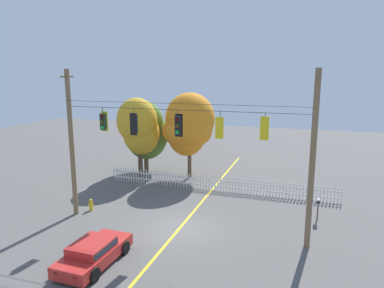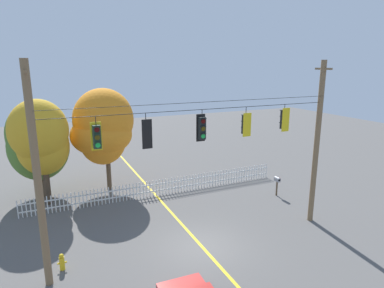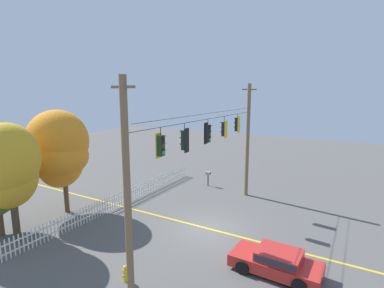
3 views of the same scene
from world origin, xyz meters
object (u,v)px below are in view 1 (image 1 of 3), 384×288
at_px(traffic_signal_northbound_primary, 178,125).
at_px(fire_hydrant, 91,205).
at_px(traffic_signal_eastbound_side, 134,124).
at_px(parked_car, 94,252).
at_px(autumn_maple_mid, 139,127).
at_px(traffic_signal_northbound_secondary, 103,122).
at_px(autumn_maple_near_fence, 144,130).
at_px(traffic_signal_westbound_side, 265,128).
at_px(traffic_signal_southbound_primary, 220,127).
at_px(autumn_oak_far_east, 188,126).
at_px(roadside_mailbox, 318,203).

bearing_deg(traffic_signal_northbound_primary, fire_hydrant, 172.82).
height_order(traffic_signal_eastbound_side, parked_car, traffic_signal_eastbound_side).
bearing_deg(traffic_signal_northbound_primary, autumn_maple_mid, 127.62).
bearing_deg(traffic_signal_northbound_secondary, autumn_maple_near_fence, 103.18).
distance_m(traffic_signal_northbound_secondary, traffic_signal_westbound_side, 9.16).
bearing_deg(traffic_signal_southbound_primary, traffic_signal_northbound_secondary, 179.85).
height_order(autumn_maple_mid, fire_hydrant, autumn_maple_mid).
bearing_deg(fire_hydrant, traffic_signal_northbound_primary, -7.18).
bearing_deg(fire_hydrant, traffic_signal_northbound_secondary, -24.90).
bearing_deg(fire_hydrant, traffic_signal_westbound_side, -4.27).
bearing_deg(traffic_signal_northbound_secondary, fire_hydrant, 155.10).
bearing_deg(parked_car, autumn_maple_near_fence, 106.95).
bearing_deg(traffic_signal_northbound_primary, autumn_maple_near_fence, 124.15).
bearing_deg(traffic_signal_eastbound_side, autumn_oak_far_east, 91.06).
bearing_deg(traffic_signal_southbound_primary, traffic_signal_westbound_side, -0.01).
bearing_deg(autumn_oak_far_east, traffic_signal_southbound_primary, -62.88).
relative_size(fire_hydrant, roadside_mailbox, 0.57).
xyz_separation_m(traffic_signal_northbound_secondary, traffic_signal_northbound_primary, (4.58, 0.00, -0.02)).
height_order(traffic_signal_westbound_side, parked_car, traffic_signal_westbound_side).
xyz_separation_m(autumn_maple_near_fence, roadside_mailbox, (14.47, -6.59, -2.70)).
distance_m(traffic_signal_northbound_secondary, parked_car, 7.50).
bearing_deg(roadside_mailbox, fire_hydrant, -167.98).
height_order(traffic_signal_eastbound_side, traffic_signal_northbound_primary, same).
bearing_deg(traffic_signal_northbound_secondary, roadside_mailbox, 17.16).
distance_m(traffic_signal_eastbound_side, parked_car, 7.13).
xyz_separation_m(traffic_signal_southbound_primary, autumn_maple_mid, (-8.98, 8.69, -1.66)).
xyz_separation_m(traffic_signal_eastbound_side, autumn_oak_far_east, (-0.18, 9.89, -1.53)).
xyz_separation_m(traffic_signal_southbound_primary, parked_car, (-4.69, -4.80, -5.29)).
distance_m(autumn_maple_mid, fire_hydrant, 8.78).
bearing_deg(autumn_maple_near_fence, autumn_oak_far_east, -5.94).
relative_size(autumn_maple_near_fence, parked_car, 1.55).
height_order(autumn_maple_near_fence, fire_hydrant, autumn_maple_near_fence).
bearing_deg(traffic_signal_westbound_side, traffic_signal_southbound_primary, 179.99).
distance_m(traffic_signal_northbound_secondary, traffic_signal_northbound_primary, 4.58).
height_order(autumn_maple_mid, roadside_mailbox, autumn_maple_mid).
bearing_deg(traffic_signal_eastbound_side, parked_car, -87.64).
bearing_deg(roadside_mailbox, traffic_signal_northbound_secondary, -162.84).
relative_size(traffic_signal_northbound_primary, autumn_maple_near_fence, 0.23).
distance_m(autumn_oak_far_east, fire_hydrant, 10.52).
relative_size(traffic_signal_eastbound_side, autumn_oak_far_east, 0.21).
bearing_deg(traffic_signal_eastbound_side, roadside_mailbox, 20.41).
relative_size(autumn_maple_near_fence, roadside_mailbox, 4.82).
xyz_separation_m(autumn_maple_near_fence, autumn_maple_mid, (0.32, -1.65, 0.46)).
distance_m(traffic_signal_westbound_side, parked_car, 10.02).
bearing_deg(fire_hydrant, roadside_mailbox, 12.02).
bearing_deg(traffic_signal_eastbound_side, traffic_signal_southbound_primary, 0.01).
height_order(traffic_signal_northbound_secondary, traffic_signal_eastbound_side, same).
bearing_deg(traffic_signal_northbound_primary, traffic_signal_northbound_secondary, -179.99).
relative_size(traffic_signal_eastbound_side, autumn_maple_mid, 0.22).
height_order(traffic_signal_northbound_primary, traffic_signal_westbound_side, same).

